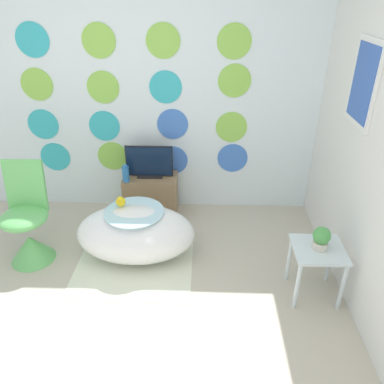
# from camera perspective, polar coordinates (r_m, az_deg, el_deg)

# --- Properties ---
(ground_plane) EXTENTS (12.00, 12.00, 0.00)m
(ground_plane) POSITION_cam_1_polar(r_m,az_deg,el_deg) (2.75, -14.19, -23.69)
(ground_plane) COLOR #BCB29E
(wall_back_dotted) EXTENTS (4.58, 0.05, 2.60)m
(wall_back_dotted) POSITION_cam_1_polar(r_m,az_deg,el_deg) (3.77, -8.64, 15.62)
(wall_back_dotted) COLOR white
(wall_back_dotted) RESTS_ON ground_plane
(wall_right) EXTENTS (0.06, 3.02, 2.60)m
(wall_right) POSITION_cam_1_polar(r_m,az_deg,el_deg) (2.95, 24.95, 9.68)
(wall_right) COLOR silver
(wall_right) RESTS_ON ground_plane
(rug) EXTENTS (1.01, 0.78, 0.01)m
(rug) POSITION_cam_1_polar(r_m,az_deg,el_deg) (3.33, -8.91, -11.51)
(rug) COLOR silver
(rug) RESTS_ON ground_plane
(bathtub) EXTENTS (1.03, 0.62, 0.49)m
(bathtub) POSITION_cam_1_polar(r_m,az_deg,el_deg) (3.33, -8.55, -6.25)
(bathtub) COLOR white
(bathtub) RESTS_ON ground_plane
(rubber_duck) EXTENTS (0.08, 0.09, 0.10)m
(rubber_duck) POSITION_cam_1_polar(r_m,az_deg,el_deg) (3.24, -10.83, -1.40)
(rubber_duck) COLOR yellow
(rubber_duck) RESTS_ON bathtub
(chair) EXTENTS (0.40, 0.40, 0.89)m
(chair) POSITION_cam_1_polar(r_m,az_deg,el_deg) (3.54, -23.69, -5.59)
(chair) COLOR #66C166
(chair) RESTS_ON ground_plane
(tv_cabinet) EXTENTS (0.54, 0.33, 0.44)m
(tv_cabinet) POSITION_cam_1_polar(r_m,az_deg,el_deg) (3.94, -6.23, -0.46)
(tv_cabinet) COLOR #8E704C
(tv_cabinet) RESTS_ON ground_plane
(tv) EXTENTS (0.47, 0.12, 0.33)m
(tv) POSITION_cam_1_polar(r_m,az_deg,el_deg) (3.78, -6.52, 4.40)
(tv) COLOR black
(tv) RESTS_ON tv_cabinet
(vase) EXTENTS (0.07, 0.07, 0.18)m
(vase) POSITION_cam_1_polar(r_m,az_deg,el_deg) (3.74, -10.07, 2.74)
(vase) COLOR #2D72B7
(vase) RESTS_ON tv_cabinet
(side_table) EXTENTS (0.38, 0.37, 0.44)m
(side_table) POSITION_cam_1_polar(r_m,az_deg,el_deg) (3.01, 18.55, -9.43)
(side_table) COLOR silver
(side_table) RESTS_ON ground_plane
(potted_plant_left) EXTENTS (0.13, 0.13, 0.18)m
(potted_plant_left) POSITION_cam_1_polar(r_m,az_deg,el_deg) (2.90, 19.11, -6.61)
(potted_plant_left) COLOR beige
(potted_plant_left) RESTS_ON side_table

